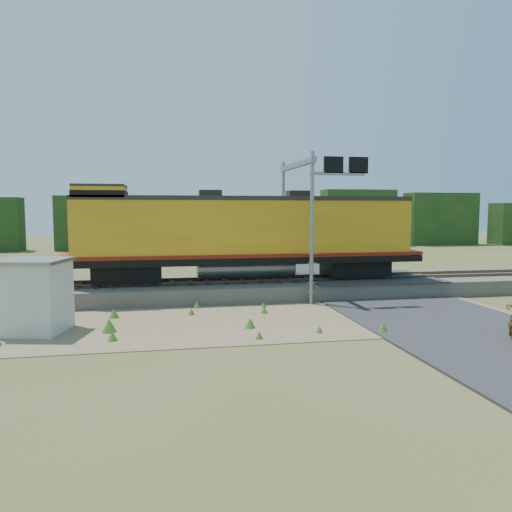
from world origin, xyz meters
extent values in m
plane|color=#475123|center=(0.00, 0.00, 0.00)|extent=(140.00, 140.00, 0.00)
cube|color=slate|center=(0.00, 6.00, 0.40)|extent=(70.00, 5.00, 0.80)
cube|color=brown|center=(0.00, 5.28, 0.88)|extent=(70.00, 0.10, 0.16)
cube|color=brown|center=(0.00, 6.72, 0.88)|extent=(70.00, 0.10, 0.16)
cube|color=#8C7754|center=(-2.00, 0.50, 0.01)|extent=(26.00, 8.00, 0.03)
cube|color=#38383A|center=(7.00, 6.00, 0.83)|extent=(7.00, 5.20, 0.06)
cube|color=#38383A|center=(7.00, 22.00, 0.04)|extent=(7.00, 24.00, 0.08)
cube|color=#183814|center=(0.00, 38.00, 3.25)|extent=(36.00, 3.00, 6.50)
cube|color=#183814|center=(40.00, 38.00, 3.00)|extent=(50.00, 3.00, 6.00)
cube|color=black|center=(-5.78, 6.00, 1.38)|extent=(3.33, 2.13, 0.83)
cube|color=black|center=(6.26, 6.00, 1.38)|extent=(3.33, 2.13, 0.83)
cube|color=black|center=(0.24, 6.00, 1.96)|extent=(18.52, 2.78, 0.33)
cylinder|color=gray|center=(0.24, 6.00, 1.52)|extent=(5.09, 1.11, 1.11)
cube|color=gold|center=(0.24, 6.00, 3.56)|extent=(17.13, 2.69, 2.87)
cube|color=maroon|center=(0.24, 6.00, 2.24)|extent=(18.52, 2.82, 0.17)
cube|color=#28231E|center=(0.24, 6.00, 5.11)|extent=(17.13, 2.73, 0.22)
cube|color=gold|center=(-6.99, 6.00, 5.32)|extent=(2.41, 2.69, 0.65)
cube|color=#28231E|center=(-6.99, 6.00, 5.68)|extent=(2.41, 2.73, 0.11)
cube|color=black|center=(-6.99, 6.00, 5.28)|extent=(2.45, 2.73, 0.32)
cube|color=maroon|center=(-8.38, 6.00, 3.24)|extent=(0.09, 1.85, 1.11)
cube|color=#28231E|center=(-1.62, 6.00, 5.32)|extent=(1.11, 0.93, 0.42)
cube|color=#28231E|center=(3.01, 6.00, 5.32)|extent=(1.11, 0.93, 0.42)
cube|color=silver|center=(-8.74, -0.16, 1.31)|extent=(2.51, 2.51, 2.63)
cube|color=gray|center=(-8.74, -0.16, 2.68)|extent=(2.76, 2.76, 0.13)
cylinder|color=gray|center=(2.92, 3.20, 3.64)|extent=(0.19, 0.19, 7.27)
cylinder|color=gray|center=(2.92, 8.80, 3.64)|extent=(0.19, 0.19, 7.27)
cube|color=gray|center=(2.92, 6.00, 6.86)|extent=(0.26, 6.20, 0.26)
cube|color=gray|center=(4.17, 3.20, 6.24)|extent=(2.70, 0.16, 0.16)
cube|color=black|center=(3.96, 3.20, 6.65)|extent=(0.94, 0.16, 0.78)
cube|color=black|center=(5.21, 3.20, 6.65)|extent=(0.94, 0.16, 0.78)
camera|label=1|loc=(-4.14, -19.54, 4.56)|focal=35.00mm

